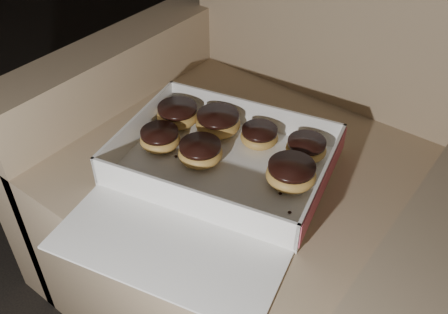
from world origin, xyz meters
name	(u,v)px	position (x,y,z in m)	size (l,w,h in m)	color
floor	(171,228)	(0.00, 0.00, 0.00)	(4.50, 4.50, 0.00)	black
armchair	(266,186)	(0.29, 0.04, 0.30)	(0.93, 0.78, 0.97)	#957D5F
bakery_box	(216,176)	(0.28, -0.13, 0.45)	(0.50, 0.56, 0.07)	white
donut_a	(259,136)	(0.28, 0.01, 0.46)	(0.08, 0.08, 0.04)	gold
donut_b	(178,115)	(0.10, -0.04, 0.47)	(0.09, 0.09, 0.05)	gold
donut_c	(160,138)	(0.12, -0.12, 0.46)	(0.09, 0.09, 0.04)	gold
donut_d	(218,122)	(0.19, -0.01, 0.47)	(0.10, 0.10, 0.05)	gold
donut_e	(200,152)	(0.22, -0.11, 0.47)	(0.09, 0.09, 0.05)	gold
donut_f	(306,148)	(0.38, 0.03, 0.46)	(0.08, 0.08, 0.04)	gold
donut_g	(291,174)	(0.40, -0.05, 0.47)	(0.10, 0.10, 0.05)	gold
crumb_a	(152,151)	(0.12, -0.15, 0.44)	(0.01, 0.01, 0.00)	black
crumb_b	(280,194)	(0.40, -0.09, 0.44)	(0.01, 0.01, 0.00)	black
crumb_c	(290,212)	(0.44, -0.12, 0.44)	(0.01, 0.01, 0.00)	black
crumb_d	(125,172)	(0.12, -0.23, 0.44)	(0.01, 0.01, 0.00)	black
crumb_e	(176,156)	(0.17, -0.13, 0.44)	(0.01, 0.01, 0.00)	black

